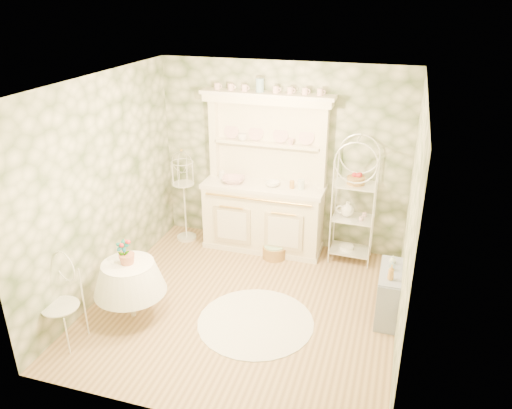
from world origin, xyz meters
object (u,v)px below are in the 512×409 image
(round_table, at_px, (130,287))
(birdcage_stand, at_px, (184,197))
(bakers_rack, at_px, (354,202))
(floor_basket, at_px, (274,251))
(kitchen_dresser, at_px, (264,176))
(side_shelf, at_px, (389,293))
(cafe_chair, at_px, (60,303))

(round_table, height_order, birdcage_stand, birdcage_stand)
(bakers_rack, relative_size, round_table, 2.27)
(floor_basket, bearing_deg, birdcage_stand, 172.94)
(kitchen_dresser, height_order, side_shelf, kitchen_dresser)
(cafe_chair, bearing_deg, round_table, 72.20)
(birdcage_stand, bearing_deg, floor_basket, -7.06)
(bakers_rack, relative_size, birdcage_stand, 1.27)
(kitchen_dresser, distance_m, birdcage_stand, 1.30)
(bakers_rack, bearing_deg, round_table, -134.99)
(bakers_rack, bearing_deg, kitchen_dresser, -176.92)
(kitchen_dresser, relative_size, bakers_rack, 1.29)
(kitchen_dresser, relative_size, floor_basket, 6.84)
(birdcage_stand, bearing_deg, cafe_chair, -95.67)
(cafe_chair, relative_size, birdcage_stand, 0.71)
(round_table, relative_size, birdcage_stand, 0.56)
(side_shelf, relative_size, cafe_chair, 0.74)
(kitchen_dresser, bearing_deg, side_shelf, -32.71)
(cafe_chair, xyz_separation_m, floor_basket, (1.72, 2.46, -0.39))
(cafe_chair, bearing_deg, floor_basket, 74.57)
(bakers_rack, xyz_separation_m, round_table, (-2.29, -2.10, -0.50))
(birdcage_stand, distance_m, floor_basket, 1.59)
(kitchen_dresser, xyz_separation_m, bakers_rack, (1.29, 0.01, -0.26))
(round_table, distance_m, cafe_chair, 0.80)
(bakers_rack, height_order, round_table, bakers_rack)
(side_shelf, distance_m, cafe_chair, 3.69)
(cafe_chair, xyz_separation_m, birdcage_stand, (0.26, 2.64, 0.20))
(bakers_rack, relative_size, cafe_chair, 1.79)
(kitchen_dresser, distance_m, side_shelf, 2.38)
(cafe_chair, bearing_deg, birdcage_stand, 103.92)
(cafe_chair, relative_size, floor_basket, 2.97)
(bakers_rack, height_order, cafe_chair, bakers_rack)
(kitchen_dresser, bearing_deg, bakers_rack, 0.65)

